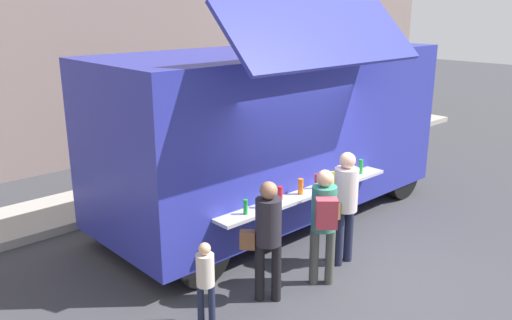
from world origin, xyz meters
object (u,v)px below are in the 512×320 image
object	(u,v)px
customer_front_ordering	(345,199)
customer_mid_with_backpack	(324,217)
trash_bin	(317,133)
customer_rear_waiting	(267,232)
child_near_queue	(205,276)
food_truck_main	(275,128)

from	to	relation	value
customer_front_ordering	customer_mid_with_backpack	distance (m)	0.75
trash_bin	customer_mid_with_backpack	bearing A→B (deg)	-138.69
trash_bin	customer_front_ordering	size ratio (longest dim) A/B	0.60
trash_bin	customer_mid_with_backpack	xyz separation A→B (m)	(-5.21, -4.57, 0.49)
trash_bin	customer_rear_waiting	size ratio (longest dim) A/B	0.63
trash_bin	customer_front_ordering	bearing A→B (deg)	-135.78
customer_front_ordering	customer_mid_with_backpack	xyz separation A→B (m)	(-0.72, -0.21, -0.01)
customer_front_ordering	customer_mid_with_backpack	bearing A→B (deg)	108.28
customer_rear_waiting	trash_bin	bearing A→B (deg)	-8.34
customer_front_ordering	child_near_queue	world-z (taller)	customer_front_ordering
customer_mid_with_backpack	customer_rear_waiting	xyz separation A→B (m)	(-0.83, 0.24, -0.04)
food_truck_main	trash_bin	distance (m)	4.67
customer_front_ordering	customer_mid_with_backpack	size ratio (longest dim) A/B	1.04
customer_mid_with_backpack	child_near_queue	distance (m)	1.82
customer_front_ordering	customer_rear_waiting	distance (m)	1.55
customer_rear_waiting	customer_mid_with_backpack	bearing A→B (deg)	-59.98
customer_mid_with_backpack	customer_rear_waiting	size ratio (longest dim) A/B	1.01
customer_mid_with_backpack	trash_bin	bearing A→B (deg)	-5.65
customer_mid_with_backpack	food_truck_main	bearing A→B (deg)	12.93
food_truck_main	customer_front_ordering	size ratio (longest dim) A/B	3.73
customer_front_ordering	child_near_queue	bearing A→B (deg)	89.04
customer_front_ordering	customer_rear_waiting	xyz separation A→B (m)	(-1.55, 0.03, -0.05)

